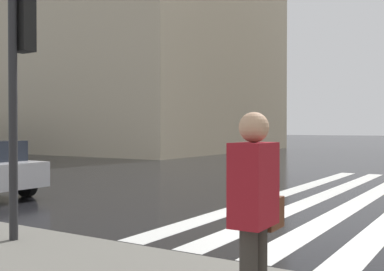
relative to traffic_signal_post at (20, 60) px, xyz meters
name	(u,v)px	position (x,y,z in m)	size (l,w,h in m)	color
ground_plane	(325,229)	(3.58, -3.28, -2.68)	(220.00, 220.00, 0.00)	black
haussmann_block_mid	(88,39)	(25.43, 23.73, 6.76)	(18.70, 28.97, 19.26)	beige
traffic_signal_post	(20,60)	(0.00, 0.00, 0.00)	(0.44, 0.30, 3.50)	#232326
pedestrian_in_red_jacket	(255,209)	(-1.23, -4.20, -1.55)	(0.62, 0.25, 1.68)	maroon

